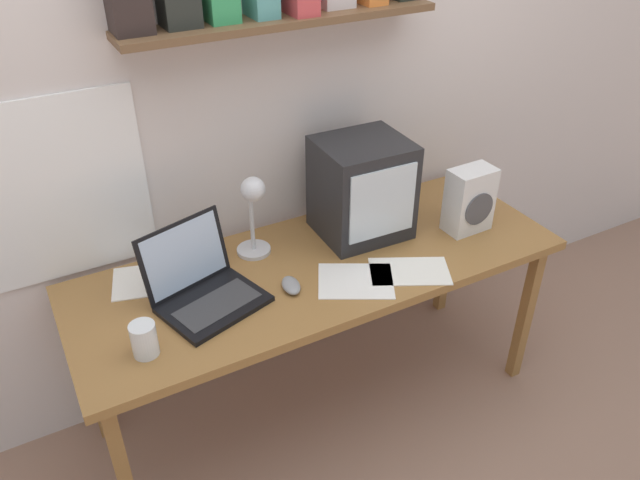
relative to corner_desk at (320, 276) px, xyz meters
The scene contains 12 objects.
ground_plane 0.67m from the corner_desk, ahead, with size 12.00×12.00×0.00m, color #9E7762.
back_wall 0.75m from the corner_desk, 90.60° to the left, with size 5.60×0.24×2.60m.
corner_desk is the anchor object (origin of this frame).
crt_monitor 0.37m from the corner_desk, 25.71° to the left, with size 0.34×0.31×0.38m.
laptop 0.46m from the corner_desk, behind, with size 0.40×0.38×0.25m.
desk_lamp 0.36m from the corner_desk, 141.82° to the left, with size 0.13×0.16×0.34m.
juice_glass 0.72m from the corner_desk, 166.41° to the right, with size 0.08×0.08×0.11m.
space_heater 0.65m from the corner_desk, ahead, with size 0.18×0.12×0.26m.
computer_mouse 0.20m from the corner_desk, 151.06° to the right, with size 0.08×0.11×0.03m.
open_notebook 0.33m from the corner_desk, 38.27° to the right, with size 0.33×0.28×0.00m.
loose_paper_near_monitor 0.64m from the corner_desk, 161.72° to the left, with size 0.24×0.24×0.00m.
printed_handout 0.18m from the corner_desk, 70.59° to the right, with size 0.33×0.31×0.00m.
Camera 1 is at (-0.89, -1.64, 2.04)m, focal length 35.00 mm.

